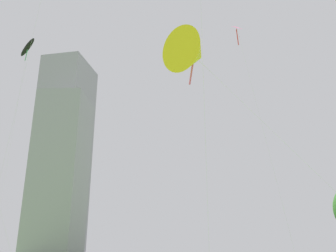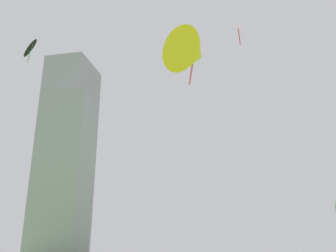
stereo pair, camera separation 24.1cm
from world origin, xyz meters
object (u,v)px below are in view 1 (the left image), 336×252
object	(u,v)px
kite_flying_2	(27,48)
kite_flying_4	(238,31)
kite_flying_6	(191,53)
distant_highrise_0	(60,173)
distant_highrise_1	(62,153)

from	to	relation	value
kite_flying_2	kite_flying_4	xyz separation A→B (m)	(29.36, -8.91, -3.69)
kite_flying_6	distant_highrise_0	size ratio (longest dim) A/B	0.26
kite_flying_4	distant_highrise_1	world-z (taller)	distant_highrise_1
distant_highrise_1	distant_highrise_0	bearing A→B (deg)	-62.76
kite_flying_2	kite_flying_6	size ratio (longest dim) A/B	2.11
kite_flying_2	distant_highrise_1	size ratio (longest dim) A/B	0.37
kite_flying_2	kite_flying_6	world-z (taller)	kite_flying_2
kite_flying_6	distant_highrise_1	bearing A→B (deg)	111.12
kite_flying_2	kite_flying_6	bearing A→B (deg)	-49.77
distant_highrise_0	distant_highrise_1	distance (m)	28.37
kite_flying_6	distant_highrise_0	world-z (taller)	distant_highrise_0
kite_flying_4	distant_highrise_1	size ratio (longest dim) A/B	0.33
kite_flying_4	distant_highrise_1	xyz separation A→B (m)	(-58.16, 115.88, 16.00)
kite_flying_6	distant_highrise_1	size ratio (longest dim) A/B	0.17
distant_highrise_0	distant_highrise_1	bearing A→B (deg)	108.86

